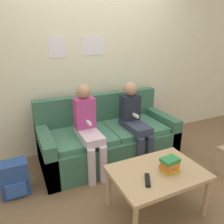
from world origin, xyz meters
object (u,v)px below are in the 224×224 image
(coffee_table, at_px, (157,176))
(person_right, at_px, (134,119))
(couch, at_px, (108,139))
(backpack, at_px, (15,179))
(tv_remote, at_px, (147,180))
(person_left, at_px, (88,127))

(coffee_table, xyz_separation_m, person_right, (0.28, 0.90, 0.20))
(couch, bearing_deg, backpack, -167.14)
(couch, xyz_separation_m, tv_remote, (-0.15, -1.18, 0.18))
(person_left, bearing_deg, person_right, -0.23)
(couch, distance_m, coffee_table, 1.10)
(person_left, height_order, person_right, person_left)
(tv_remote, bearing_deg, person_right, 95.31)
(couch, bearing_deg, person_right, -33.57)
(coffee_table, xyz_separation_m, tv_remote, (-0.17, -0.08, 0.06))
(backpack, bearing_deg, tv_remote, -40.90)
(coffee_table, relative_size, tv_remote, 5.04)
(person_left, bearing_deg, coffee_table, -68.62)
(person_left, relative_size, person_right, 1.03)
(coffee_table, relative_size, person_left, 0.78)
(person_right, xyz_separation_m, backpack, (-1.49, -0.08, -0.40))
(couch, relative_size, person_left, 1.66)
(person_left, bearing_deg, tv_remote, -79.37)
(person_right, bearing_deg, backpack, -177.07)
(couch, relative_size, person_right, 1.71)
(coffee_table, bearing_deg, person_right, 72.69)
(coffee_table, height_order, tv_remote, tv_remote)
(backpack, bearing_deg, couch, 12.86)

